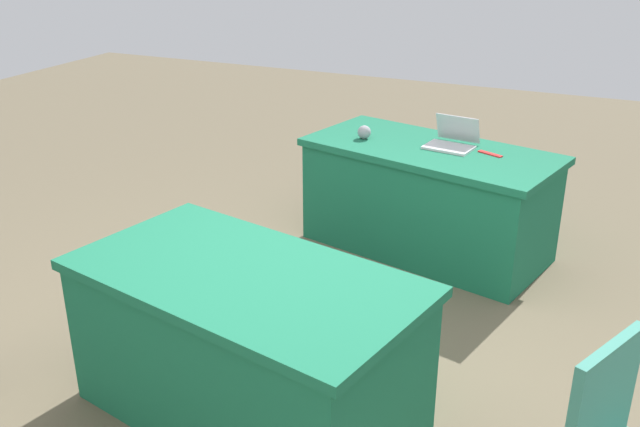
{
  "coord_description": "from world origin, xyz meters",
  "views": [
    {
      "loc": [
        -1.39,
        2.86,
        2.27
      ],
      "look_at": [
        -0.07,
        -0.1,
        0.9
      ],
      "focal_mm": 39.89,
      "sensor_mm": 36.0,
      "label": 1
    }
  ],
  "objects_px": {
    "table_foreground": "(428,199)",
    "yarn_ball": "(364,132)",
    "laptop_silver": "(452,141)",
    "scissors_red": "(490,154)",
    "table_mid_left": "(248,345)"
  },
  "relations": [
    {
      "from": "table_foreground",
      "to": "yarn_ball",
      "type": "relative_size",
      "value": 19.52
    },
    {
      "from": "laptop_silver",
      "to": "yarn_ball",
      "type": "xyz_separation_m",
      "value": [
        0.62,
        0.06,
        0.01
      ]
    },
    {
      "from": "laptop_silver",
      "to": "scissors_red",
      "type": "relative_size",
      "value": 1.99
    },
    {
      "from": "yarn_ball",
      "to": "scissors_red",
      "type": "bearing_deg",
      "value": -179.49
    },
    {
      "from": "laptop_silver",
      "to": "yarn_ball",
      "type": "relative_size",
      "value": 3.71
    },
    {
      "from": "table_mid_left",
      "to": "yarn_ball",
      "type": "relative_size",
      "value": 18.56
    },
    {
      "from": "yarn_ball",
      "to": "table_mid_left",
      "type": "bearing_deg",
      "value": 96.4
    },
    {
      "from": "laptop_silver",
      "to": "yarn_ball",
      "type": "distance_m",
      "value": 0.63
    },
    {
      "from": "table_mid_left",
      "to": "laptop_silver",
      "type": "height_order",
      "value": "laptop_silver"
    },
    {
      "from": "laptop_silver",
      "to": "yarn_ball",
      "type": "height_order",
      "value": "laptop_silver"
    },
    {
      "from": "yarn_ball",
      "to": "scissors_red",
      "type": "relative_size",
      "value": 0.54
    },
    {
      "from": "table_foreground",
      "to": "laptop_silver",
      "type": "distance_m",
      "value": 0.45
    },
    {
      "from": "laptop_silver",
      "to": "scissors_red",
      "type": "bearing_deg",
      "value": 177.54
    },
    {
      "from": "table_mid_left",
      "to": "yarn_ball",
      "type": "distance_m",
      "value": 2.22
    },
    {
      "from": "table_foreground",
      "to": "yarn_ball",
      "type": "bearing_deg",
      "value": -0.69
    }
  ]
}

